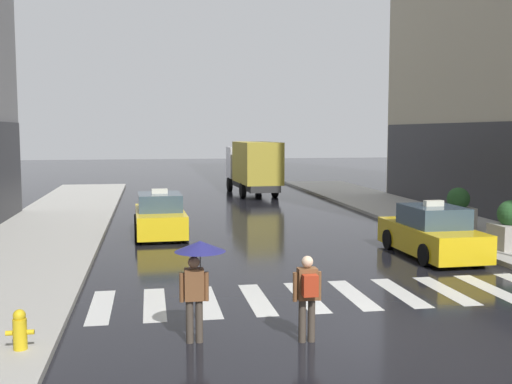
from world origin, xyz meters
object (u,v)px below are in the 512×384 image
at_px(taxi_second, 160,216).
at_px(fire_hydrant, 20,330).
at_px(taxi_lead, 432,234).
at_px(planter_mid_block, 458,209).
at_px(pedestrian_with_backpack, 308,292).
at_px(box_truck, 254,166).
at_px(pedestrian_with_umbrella, 198,263).
at_px(planter_near_corner, 511,227).

distance_m(taxi_second, fire_hydrant, 12.86).
height_order(taxi_lead, planter_mid_block, taxi_lead).
bearing_deg(taxi_second, pedestrian_with_backpack, -78.79).
bearing_deg(fire_hydrant, planter_mid_block, 38.66).
xyz_separation_m(taxi_lead, fire_hydrant, (-11.15, -7.07, -0.22)).
height_order(taxi_second, planter_mid_block, taxi_second).
height_order(taxi_lead, taxi_second, same).
xyz_separation_m(taxi_second, planter_mid_block, (11.80, -1.02, 0.15)).
height_order(pedestrian_with_backpack, planter_mid_block, planter_mid_block).
relative_size(taxi_lead, planter_mid_block, 2.85).
xyz_separation_m(box_truck, pedestrian_with_umbrella, (-5.59, -26.60, -0.34)).
bearing_deg(taxi_lead, pedestrian_with_umbrella, -139.55).
bearing_deg(planter_mid_block, fire_hydrant, -141.34).
distance_m(pedestrian_with_backpack, planter_mid_block, 14.92).
bearing_deg(taxi_lead, box_truck, 96.93).
bearing_deg(pedestrian_with_backpack, fire_hydrant, 178.82).
relative_size(fire_hydrant, planter_mid_block, 0.45).
relative_size(pedestrian_with_umbrella, fire_hydrant, 2.69).
bearing_deg(box_truck, planter_mid_block, -69.51).
xyz_separation_m(pedestrian_with_backpack, planter_near_corner, (8.74, 7.17, -0.10)).
relative_size(box_truck, fire_hydrant, 10.59).
height_order(taxi_second, planter_near_corner, taxi_second).
distance_m(box_truck, pedestrian_with_backpack, 27.21).
xyz_separation_m(pedestrian_with_umbrella, planter_mid_block, (11.31, 11.31, -0.64)).
bearing_deg(pedestrian_with_umbrella, taxi_lead, 40.45).
height_order(pedestrian_with_umbrella, fire_hydrant, pedestrian_with_umbrella).
height_order(fire_hydrant, planter_near_corner, planter_near_corner).
distance_m(box_truck, pedestrian_with_umbrella, 27.19).
xyz_separation_m(pedestrian_with_backpack, planter_mid_block, (9.29, 11.67, -0.10)).
bearing_deg(taxi_second, fire_hydrant, -101.90).
bearing_deg(planter_mid_block, pedestrian_with_backpack, -128.51).
relative_size(pedestrian_with_backpack, fire_hydrant, 2.29).
relative_size(pedestrian_with_backpack, planter_near_corner, 1.03).
height_order(planter_near_corner, planter_mid_block, same).
bearing_deg(pedestrian_with_umbrella, taxi_second, 92.31).
distance_m(pedestrian_with_backpack, fire_hydrant, 5.19).
bearing_deg(fire_hydrant, pedestrian_with_backpack, -1.18).
distance_m(box_truck, planter_mid_block, 16.35).
bearing_deg(pedestrian_with_umbrella, box_truck, 78.13).
relative_size(box_truck, pedestrian_with_backpack, 4.62).
distance_m(pedestrian_with_umbrella, pedestrian_with_backpack, 2.12).
distance_m(taxi_second, planter_mid_block, 11.85).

